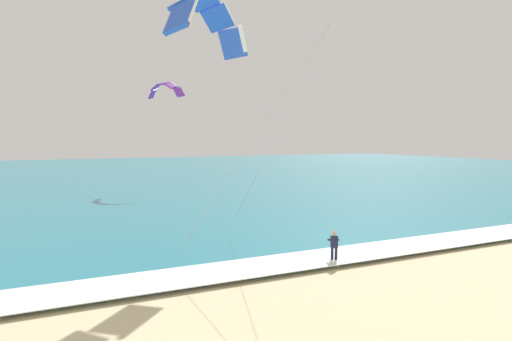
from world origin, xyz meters
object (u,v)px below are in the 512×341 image
Objects in this scene: kite_primary at (207,16)px; surfboard at (334,264)px; kite_distant at (164,88)px; kitesurfer at (334,246)px.

surfboard is at bearing -45.61° from kite_primary.
kite_distant is (1.42, 35.58, 12.03)m from surfboard.
kitesurfer is 0.33× the size of kite_distant.
kitesurfer is at bearing -92.27° from kite_distant.
surfboard is 37.59m from kite_distant.
kite_distant is (1.41, 35.57, 11.12)m from kitesurfer.
kitesurfer reaches higher than surfboard.
kite_distant is at bearing 78.56° from kite_primary.
kite_distant is at bearing 87.73° from kitesurfer.
surfboard is 0.29× the size of kite_distant.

